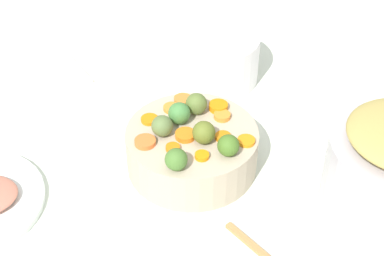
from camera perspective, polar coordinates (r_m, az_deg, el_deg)
tabletop at (r=1.16m, az=-1.67°, el=-3.19°), size 2.40×2.40×0.02m
serving_bowl_carrots at (r=1.11m, az=-0.00°, el=-2.07°), size 0.25×0.25×0.08m
carrot_slice_0 at (r=1.05m, az=-4.62°, el=-1.36°), size 0.04×0.04×0.01m
carrot_slice_1 at (r=1.06m, az=3.05°, el=-0.86°), size 0.04×0.04×0.01m
carrot_slice_2 at (r=1.15m, az=-0.92°, el=2.81°), size 0.05×0.05×0.01m
carrot_slice_3 at (r=1.06m, az=5.33°, el=-1.26°), size 0.05×0.05×0.01m
carrot_slice_4 at (r=1.13m, az=-2.02°, el=1.97°), size 0.04×0.04×0.01m
carrot_slice_5 at (r=1.11m, az=2.98°, el=1.19°), size 0.03×0.03×0.01m
carrot_slice_6 at (r=1.11m, az=-4.18°, el=0.84°), size 0.04×0.04×0.01m
carrot_slice_7 at (r=1.06m, az=-0.62°, el=-0.69°), size 0.05×0.05×0.01m
carrot_slice_8 at (r=1.04m, az=-1.90°, el=-1.96°), size 0.03×0.03×0.01m
carrot_slice_9 at (r=1.13m, az=2.50°, el=2.21°), size 0.05×0.05×0.01m
carrot_slice_10 at (r=1.03m, az=1.15°, el=-2.68°), size 0.03×0.03×0.01m
brussels_sprout_0 at (r=1.11m, az=0.42°, el=2.39°), size 0.04×0.04×0.04m
brussels_sprout_1 at (r=1.06m, az=-2.94°, el=0.20°), size 0.04×0.04×0.04m
brussels_sprout_2 at (r=1.02m, az=3.58°, el=-1.72°), size 0.04×0.04×0.04m
brussels_sprout_3 at (r=0.99m, az=-1.56°, el=-3.09°), size 0.04×0.04×0.04m
brussels_sprout_4 at (r=1.05m, az=1.16°, el=-0.45°), size 0.04×0.04×0.04m
brussels_sprout_5 at (r=1.09m, az=-1.24°, el=1.43°), size 0.04×0.04×0.04m
casserole_dish at (r=1.34m, az=1.67°, el=7.02°), size 0.23×0.23×0.11m
dish_towel at (r=1.41m, az=-13.60°, el=4.88°), size 0.16×0.16×0.01m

